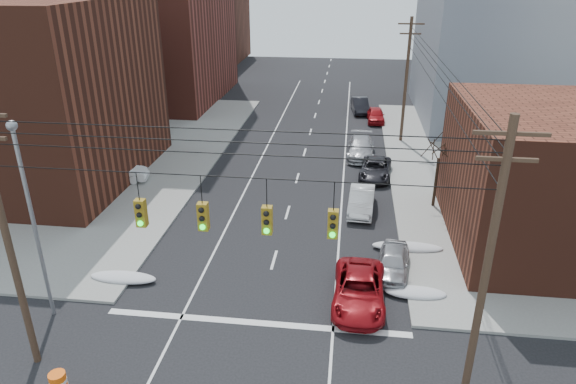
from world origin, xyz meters
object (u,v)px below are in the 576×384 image
(parked_car_d, at_px, (361,148))
(lot_car_a, at_px, (118,172))
(lot_car_b, at_px, (140,137))
(lot_car_c, at_px, (49,183))
(parked_car_b, at_px, (361,200))
(parked_car_c, at_px, (375,169))
(parked_car_f, at_px, (360,105))
(red_pickup, at_px, (359,290))
(lot_car_d, at_px, (75,143))
(parked_car_a, at_px, (393,262))
(parked_car_e, at_px, (376,115))

(parked_car_d, bearing_deg, lot_car_a, -154.44)
(lot_car_b, distance_m, lot_car_c, 11.39)
(parked_car_b, relative_size, parked_car_c, 0.94)
(parked_car_b, bearing_deg, lot_car_a, 175.71)
(parked_car_f, bearing_deg, parked_car_b, -96.38)
(red_pickup, height_order, lot_car_a, lot_car_a)
(red_pickup, xyz_separation_m, lot_car_d, (-24.42, 19.06, 0.05))
(parked_car_c, relative_size, parked_car_f, 1.02)
(lot_car_a, distance_m, lot_car_c, 4.75)
(parked_car_d, bearing_deg, parked_car_c, -75.27)
(lot_car_d, bearing_deg, parked_car_b, -109.47)
(lot_car_a, bearing_deg, lot_car_b, 1.06)
(parked_car_a, bearing_deg, red_pickup, -114.85)
(parked_car_f, bearing_deg, parked_car_a, -93.57)
(parked_car_d, distance_m, parked_car_e, 10.95)
(parked_car_b, height_order, lot_car_c, lot_car_c)
(lot_car_b, bearing_deg, parked_car_b, -135.09)
(lot_car_b, bearing_deg, lot_car_a, 175.52)
(lot_car_c, bearing_deg, parked_car_e, -49.35)
(parked_car_a, xyz_separation_m, lot_car_c, (-23.44, 7.29, 0.19))
(parked_car_a, bearing_deg, lot_car_c, 170.06)
(parked_car_b, height_order, lot_car_b, parked_car_b)
(parked_car_d, bearing_deg, lot_car_b, -179.95)
(lot_car_d, bearing_deg, lot_car_a, -132.97)
(parked_car_d, height_order, lot_car_d, parked_car_d)
(parked_car_e, height_order, parked_car_f, parked_car_f)
(lot_car_c, bearing_deg, red_pickup, -117.07)
(lot_car_c, bearing_deg, parked_car_c, -76.81)
(parked_car_c, relative_size, parked_car_d, 0.89)
(lot_car_b, bearing_deg, parked_car_f, -70.04)
(parked_car_a, distance_m, parked_car_b, 7.60)
(parked_car_c, distance_m, parked_car_d, 4.68)
(parked_car_f, height_order, lot_car_d, parked_car_f)
(parked_car_a, height_order, lot_car_b, lot_car_b)
(red_pickup, height_order, parked_car_d, parked_car_d)
(parked_car_b, distance_m, parked_car_e, 21.53)
(lot_car_d, bearing_deg, red_pickup, -127.75)
(parked_car_b, relative_size, parked_car_d, 0.84)
(lot_car_a, height_order, lot_car_c, lot_car_c)
(lot_car_d, bearing_deg, parked_car_c, -95.78)
(parked_car_d, xyz_separation_m, lot_car_b, (-19.60, 0.39, 0.01))
(lot_car_b, xyz_separation_m, lot_car_c, (-2.24, -11.17, 0.07))
(red_pickup, xyz_separation_m, parked_car_e, (1.78, 31.73, -0.01))
(parked_car_c, bearing_deg, parked_car_d, 109.67)
(parked_car_a, distance_m, parked_car_f, 32.57)
(parked_car_e, distance_m, parked_car_f, 3.97)
(parked_car_a, bearing_deg, lot_car_a, 160.31)
(red_pickup, relative_size, parked_car_f, 1.11)
(parked_car_c, xyz_separation_m, lot_car_b, (-20.70, 4.93, 0.13))
(parked_car_f, distance_m, lot_car_a, 28.82)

